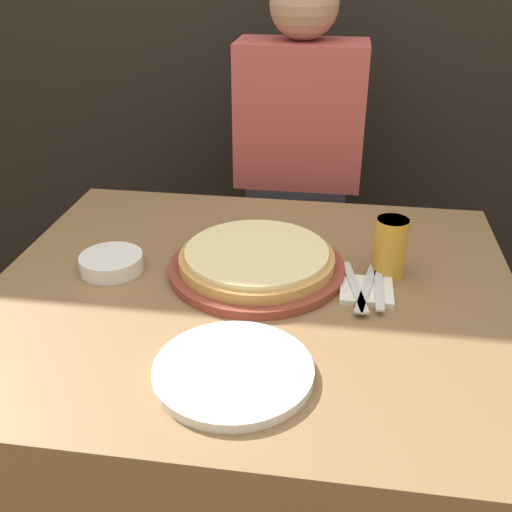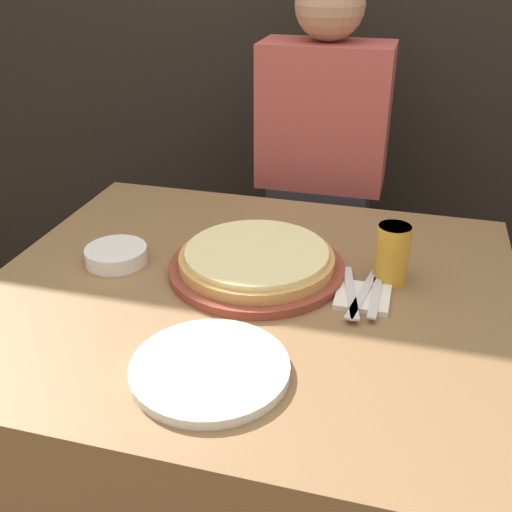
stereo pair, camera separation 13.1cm
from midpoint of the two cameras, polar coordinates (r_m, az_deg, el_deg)
dining_table at (r=1.50m, az=1.94°, el=-15.51°), size 1.12×0.98×0.76m
pizza_on_board at (r=1.32m, az=2.85°, el=-0.63°), size 0.39×0.39×0.06m
beer_glass at (r=1.31m, az=15.68°, el=0.31°), size 0.07×0.07×0.13m
dinner_plate at (r=1.04m, az=-0.75°, el=-10.79°), size 0.28×0.28×0.02m
side_bowl at (r=1.39m, az=-10.55°, el=0.03°), size 0.14×0.14×0.04m
napkin_stack at (r=1.26m, az=13.09°, el=-3.93°), size 0.11×0.11×0.01m
fork at (r=1.26m, az=12.00°, el=-3.46°), size 0.06×0.20×0.00m
dinner_knife at (r=1.26m, az=13.13°, el=-3.60°), size 0.05×0.20×0.00m
spoon at (r=1.26m, az=14.27°, el=-3.74°), size 0.02×0.17×0.00m
diner_person at (r=1.93m, az=8.01°, el=4.97°), size 0.38×0.20×1.35m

